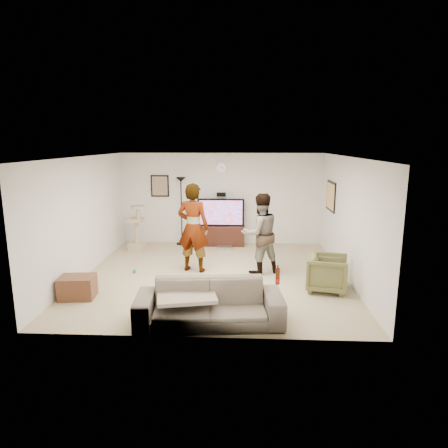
{
  "coord_description": "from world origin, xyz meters",
  "views": [
    {
      "loc": [
        0.59,
        -8.0,
        2.8
      ],
      "look_at": [
        0.2,
        0.2,
        1.07
      ],
      "focal_mm": 31.55,
      "sensor_mm": 36.0,
      "label": 1
    }
  ],
  "objects_px": {
    "person_right": "(260,234)",
    "beer_bottle": "(278,276)",
    "cat_tree": "(136,228)",
    "armchair": "(327,273)",
    "floor_lamp": "(181,211)",
    "tv": "(221,212)",
    "sofa": "(209,303)",
    "tv_stand": "(221,235)",
    "side_table": "(78,287)",
    "person_left": "(193,228)"
  },
  "relations": [
    {
      "from": "floor_lamp",
      "to": "cat_tree",
      "type": "relative_size",
      "value": 1.55
    },
    {
      "from": "person_left",
      "to": "armchair",
      "type": "bearing_deg",
      "value": 173.22
    },
    {
      "from": "beer_bottle",
      "to": "cat_tree",
      "type": "bearing_deg",
      "value": 128.65
    },
    {
      "from": "floor_lamp",
      "to": "person_right",
      "type": "distance_m",
      "value": 3.12
    },
    {
      "from": "person_left",
      "to": "tv_stand",
      "type": "bearing_deg",
      "value": -87.57
    },
    {
      "from": "floor_lamp",
      "to": "sofa",
      "type": "bearing_deg",
      "value": -76.35
    },
    {
      "from": "cat_tree",
      "to": "person_right",
      "type": "distance_m",
      "value": 3.56
    },
    {
      "from": "person_left",
      "to": "cat_tree",
      "type": "bearing_deg",
      "value": -28.77
    },
    {
      "from": "person_right",
      "to": "side_table",
      "type": "bearing_deg",
      "value": 1.98
    },
    {
      "from": "sofa",
      "to": "side_table",
      "type": "bearing_deg",
      "value": 154.99
    },
    {
      "from": "floor_lamp",
      "to": "cat_tree",
      "type": "height_order",
      "value": "floor_lamp"
    },
    {
      "from": "person_right",
      "to": "armchair",
      "type": "relative_size",
      "value": 2.31
    },
    {
      "from": "floor_lamp",
      "to": "side_table",
      "type": "height_order",
      "value": "floor_lamp"
    },
    {
      "from": "tv",
      "to": "person_right",
      "type": "relative_size",
      "value": 0.73
    },
    {
      "from": "person_left",
      "to": "armchair",
      "type": "relative_size",
      "value": 2.58
    },
    {
      "from": "sofa",
      "to": "side_table",
      "type": "relative_size",
      "value": 3.73
    },
    {
      "from": "person_left",
      "to": "tv",
      "type": "bearing_deg",
      "value": -87.57
    },
    {
      "from": "tv",
      "to": "side_table",
      "type": "distance_m",
      "value": 4.62
    },
    {
      "from": "sofa",
      "to": "tv_stand",
      "type": "bearing_deg",
      "value": 85.92
    },
    {
      "from": "tv",
      "to": "cat_tree",
      "type": "bearing_deg",
      "value": -163.48
    },
    {
      "from": "person_right",
      "to": "beer_bottle",
      "type": "bearing_deg",
      "value": 70.52
    },
    {
      "from": "beer_bottle",
      "to": "side_table",
      "type": "height_order",
      "value": "beer_bottle"
    },
    {
      "from": "cat_tree",
      "to": "sofa",
      "type": "bearing_deg",
      "value": -61.35
    },
    {
      "from": "tv",
      "to": "person_right",
      "type": "distance_m",
      "value": 2.49
    },
    {
      "from": "person_left",
      "to": "side_table",
      "type": "distance_m",
      "value": 2.64
    },
    {
      "from": "tv_stand",
      "to": "side_table",
      "type": "distance_m",
      "value": 4.56
    },
    {
      "from": "cat_tree",
      "to": "armchair",
      "type": "bearing_deg",
      "value": -31.0
    },
    {
      "from": "cat_tree",
      "to": "armchair",
      "type": "distance_m",
      "value": 5.13
    },
    {
      "from": "sofa",
      "to": "beer_bottle",
      "type": "xyz_separation_m",
      "value": [
        1.05,
        0.0,
        0.46
      ]
    },
    {
      "from": "tv",
      "to": "side_table",
      "type": "relative_size",
      "value": 2.07
    },
    {
      "from": "armchair",
      "to": "person_right",
      "type": "bearing_deg",
      "value": 64.06
    },
    {
      "from": "tv",
      "to": "sofa",
      "type": "xyz_separation_m",
      "value": [
        0.09,
        -4.78,
        -0.58
      ]
    },
    {
      "from": "person_left",
      "to": "armchair",
      "type": "height_order",
      "value": "person_left"
    },
    {
      "from": "armchair",
      "to": "side_table",
      "type": "distance_m",
      "value": 4.66
    },
    {
      "from": "tv",
      "to": "beer_bottle",
      "type": "relative_size",
      "value": 5.05
    },
    {
      "from": "floor_lamp",
      "to": "beer_bottle",
      "type": "distance_m",
      "value": 5.32
    },
    {
      "from": "tv_stand",
      "to": "tv",
      "type": "xyz_separation_m",
      "value": [
        0.0,
        0.0,
        0.64
      ]
    },
    {
      "from": "tv_stand",
      "to": "floor_lamp",
      "type": "relative_size",
      "value": 0.7
    },
    {
      "from": "person_left",
      "to": "side_table",
      "type": "xyz_separation_m",
      "value": [
        -1.92,
        -1.64,
        -0.77
      ]
    },
    {
      "from": "tv_stand",
      "to": "person_right",
      "type": "distance_m",
      "value": 2.56
    },
    {
      "from": "person_right",
      "to": "beer_bottle",
      "type": "relative_size",
      "value": 6.95
    },
    {
      "from": "tv_stand",
      "to": "armchair",
      "type": "xyz_separation_m",
      "value": [
        2.21,
        -3.28,
        0.07
      ]
    },
    {
      "from": "person_left",
      "to": "sofa",
      "type": "distance_m",
      "value": 2.68
    },
    {
      "from": "cat_tree",
      "to": "side_table",
      "type": "height_order",
      "value": "cat_tree"
    },
    {
      "from": "person_right",
      "to": "sofa",
      "type": "height_order",
      "value": "person_right"
    },
    {
      "from": "person_left",
      "to": "sofa",
      "type": "height_order",
      "value": "person_left"
    },
    {
      "from": "tv_stand",
      "to": "beer_bottle",
      "type": "relative_size",
      "value": 5.18
    },
    {
      "from": "floor_lamp",
      "to": "cat_tree",
      "type": "bearing_deg",
      "value": -147.62
    },
    {
      "from": "armchair",
      "to": "tv_stand",
      "type": "bearing_deg",
      "value": 46.49
    },
    {
      "from": "floor_lamp",
      "to": "person_left",
      "type": "relative_size",
      "value": 0.95
    }
  ]
}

